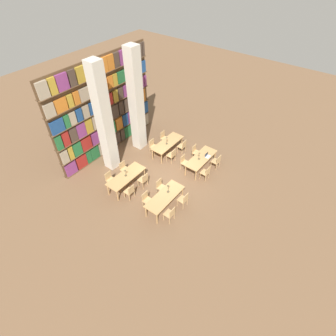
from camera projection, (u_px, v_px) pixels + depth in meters
name	position (u px, v px, depth m)	size (l,w,h in m)	color
ground_plane	(166.00, 176.00, 14.39)	(40.00, 40.00, 0.00)	brown
bookshelf_bank	(105.00, 109.00, 14.49)	(6.89, 0.35, 5.50)	brown
pillar_left	(104.00, 121.00, 13.00)	(0.63, 0.63, 6.00)	beige
pillar_center	(136.00, 102.00, 14.37)	(0.63, 0.63, 6.00)	beige
reading_table_0	(165.00, 197.00, 12.39)	(2.18, 0.82, 0.74)	tan
chair_0	(170.00, 214.00, 11.91)	(0.42, 0.40, 0.88)	tan
chair_1	(147.00, 200.00, 12.53)	(0.42, 0.40, 0.88)	tan
chair_2	(184.00, 199.00, 12.53)	(0.42, 0.40, 0.88)	tan
chair_3	(161.00, 187.00, 13.16)	(0.42, 0.40, 0.88)	tan
desk_lamp_0	(168.00, 187.00, 12.32)	(0.14, 0.14, 0.48)	brown
reading_table_1	(201.00, 159.00, 14.44)	(2.18, 0.82, 0.74)	tan
chair_4	(206.00, 172.00, 13.91)	(0.42, 0.40, 0.88)	tan
chair_5	(184.00, 162.00, 14.54)	(0.42, 0.40, 0.88)	tan
chair_6	(217.00, 161.00, 14.58)	(0.42, 0.40, 0.88)	tan
chair_7	(196.00, 152.00, 15.20)	(0.42, 0.40, 0.88)	tan
desk_lamp_1	(199.00, 155.00, 14.09)	(0.14, 0.14, 0.47)	brown
laptop	(208.00, 156.00, 14.44)	(0.32, 0.22, 0.21)	silver
reading_table_2	(126.00, 177.00, 13.40)	(2.18, 0.82, 0.74)	tan
chair_8	(130.00, 191.00, 12.92)	(0.42, 0.40, 0.88)	tan
chair_9	(110.00, 179.00, 13.54)	(0.42, 0.40, 0.88)	tan
chair_10	(143.00, 180.00, 13.52)	(0.42, 0.40, 0.88)	tan
chair_11	(124.00, 168.00, 14.14)	(0.42, 0.40, 0.88)	tan
desk_lamp_2	(125.00, 172.00, 13.17)	(0.14, 0.14, 0.40)	brown
reading_table_3	(168.00, 144.00, 15.45)	(2.18, 0.82, 0.74)	tan
chair_12	(172.00, 155.00, 14.98)	(0.42, 0.40, 0.88)	tan
chair_13	(153.00, 146.00, 15.60)	(0.42, 0.40, 0.88)	tan
chair_14	(182.00, 146.00, 15.59)	(0.42, 0.40, 0.88)	tan
chair_15	(164.00, 138.00, 16.21)	(0.42, 0.40, 0.88)	tan
desk_lamp_3	(167.00, 139.00, 15.08)	(0.14, 0.14, 0.50)	brown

